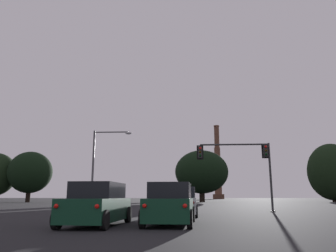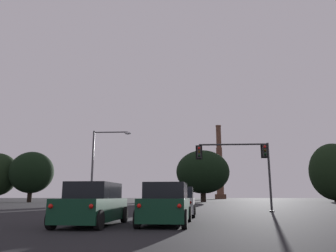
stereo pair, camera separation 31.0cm
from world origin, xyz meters
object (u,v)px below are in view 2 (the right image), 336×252
Objects in this scene: traffic_light_overhead_right at (243,158)px; street_lamp at (100,159)px; suv_center_lane_second at (166,204)px; smokestack at (220,169)px; suv_center_lane_front at (179,202)px; suv_left_lane_second at (93,205)px.

traffic_light_overhead_right is 0.83× the size of street_lamp.
suv_center_lane_second is 18.36m from street_lamp.
traffic_light_overhead_right is (5.70, 13.05, 3.55)m from suv_center_lane_second.
traffic_light_overhead_right is at bearing -13.13° from street_lamp.
traffic_light_overhead_right is at bearing -94.36° from smokestack.
traffic_light_overhead_right is 13.80m from street_lamp.
street_lamp reaches higher than suv_center_lane_front.
suv_left_lane_second is 0.78× the size of traffic_light_overhead_right.
smokestack reaches higher than suv_left_lane_second.
suv_left_lane_second is at bearing -113.70° from suv_center_lane_front.
street_lamp is (-7.73, 16.18, 3.94)m from suv_center_lane_second.
smokestack is (16.80, 156.79, 14.75)m from suv_center_lane_front.
street_lamp is at bearing 107.86° from suv_left_lane_second.
street_lamp is at bearing 118.01° from suv_center_lane_second.
suv_center_lane_front is at bearing -130.80° from traffic_light_overhead_right.
suv_center_lane_second is (-0.38, -6.88, 0.00)m from suv_center_lane_front.
street_lamp is at bearing 132.61° from suv_center_lane_front.
suv_left_lane_second is 17.92m from street_lamp.
suv_center_lane_front is 8.38m from suv_left_lane_second.
smokestack is at bearing 85.41° from suv_center_lane_front.
street_lamp is 149.97m from smokestack.
traffic_light_overhead_right is 151.48m from smokestack.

